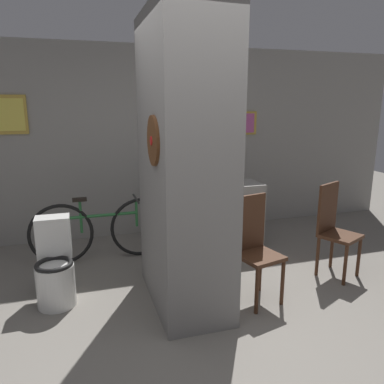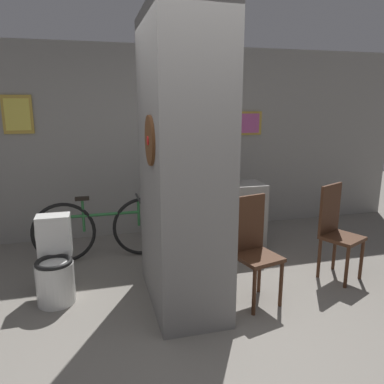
{
  "view_description": "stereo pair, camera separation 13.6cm",
  "coord_description": "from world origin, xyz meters",
  "px_view_note": "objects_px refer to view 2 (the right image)",
  "views": [
    {
      "loc": [
        -0.84,
        -2.55,
        1.84
      ],
      "look_at": [
        0.24,
        1.02,
        0.95
      ],
      "focal_mm": 35.0,
      "sensor_mm": 36.0,
      "label": 1
    },
    {
      "loc": [
        -0.71,
        -2.59,
        1.84
      ],
      "look_at": [
        0.24,
        1.02,
        0.95
      ],
      "focal_mm": 35.0,
      "sensor_mm": 36.0,
      "label": 2
    }
  ],
  "objects_px": {
    "chair_near_pillar": "(253,246)",
    "chair_by_doorway": "(336,228)",
    "toilet": "(55,266)",
    "bottle_tall": "(230,177)",
    "bicycle": "(104,229)"
  },
  "relations": [
    {
      "from": "chair_near_pillar",
      "to": "chair_by_doorway",
      "type": "relative_size",
      "value": 1.0
    },
    {
      "from": "chair_near_pillar",
      "to": "chair_by_doorway",
      "type": "bearing_deg",
      "value": -1.65
    },
    {
      "from": "toilet",
      "to": "bottle_tall",
      "type": "xyz_separation_m",
      "value": [
        2.04,
        0.78,
        0.61
      ]
    },
    {
      "from": "toilet",
      "to": "bottle_tall",
      "type": "relative_size",
      "value": 2.99
    },
    {
      "from": "toilet",
      "to": "bicycle",
      "type": "distance_m",
      "value": 1.0
    },
    {
      "from": "chair_by_doorway",
      "to": "bicycle",
      "type": "relative_size",
      "value": 0.61
    },
    {
      "from": "bicycle",
      "to": "bottle_tall",
      "type": "distance_m",
      "value": 1.65
    },
    {
      "from": "chair_near_pillar",
      "to": "chair_by_doorway",
      "type": "height_order",
      "value": "same"
    },
    {
      "from": "chair_near_pillar",
      "to": "bottle_tall",
      "type": "bearing_deg",
      "value": 65.18
    },
    {
      "from": "chair_by_doorway",
      "to": "bottle_tall",
      "type": "height_order",
      "value": "bottle_tall"
    },
    {
      "from": "chair_near_pillar",
      "to": "toilet",
      "type": "bearing_deg",
      "value": 150.52
    },
    {
      "from": "toilet",
      "to": "chair_by_doorway",
      "type": "bearing_deg",
      "value": -5.0
    },
    {
      "from": "toilet",
      "to": "chair_by_doorway",
      "type": "distance_m",
      "value": 2.88
    },
    {
      "from": "toilet",
      "to": "bicycle",
      "type": "bearing_deg",
      "value": 60.53
    },
    {
      "from": "chair_by_doorway",
      "to": "bicycle",
      "type": "height_order",
      "value": "chair_by_doorway"
    }
  ]
}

